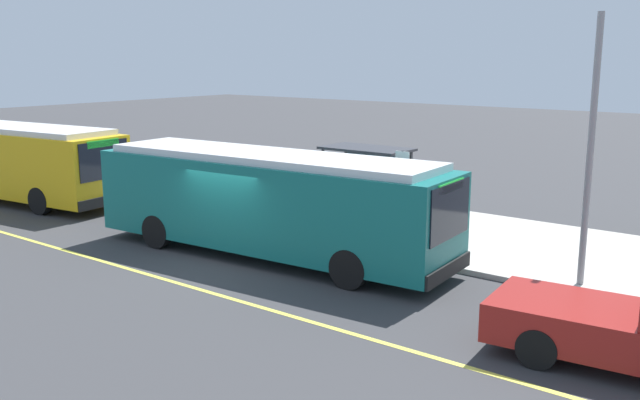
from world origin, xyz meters
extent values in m
plane|color=#38383A|center=(0.00, 0.00, 0.00)|extent=(120.00, 120.00, 0.00)
cube|color=#B7B2A8|center=(0.00, 6.00, 0.07)|extent=(44.00, 6.40, 0.15)
cube|color=#E0D64C|center=(0.00, -2.20, 0.00)|extent=(36.00, 0.14, 0.01)
cube|color=#146B66|center=(0.51, 1.00, 1.55)|extent=(11.00, 3.24, 2.40)
cube|color=silver|center=(0.51, 1.00, 2.85)|extent=(10.11, 2.93, 0.20)
cube|color=black|center=(5.94, 1.35, 1.98)|extent=(0.18, 2.17, 1.34)
cube|color=black|center=(0.42, 2.29, 1.84)|extent=(9.54, 0.65, 1.06)
cube|color=silver|center=(0.42, 2.29, 0.57)|extent=(10.29, 0.69, 0.28)
cube|color=#26D83F|center=(5.94, 1.35, 2.57)|extent=(0.12, 1.40, 0.24)
cube|color=black|center=(5.95, 1.35, 0.53)|extent=(0.24, 2.50, 0.36)
cylinder|color=black|center=(3.79, 2.37, 0.50)|extent=(1.02, 0.34, 1.00)
cylinder|color=black|center=(3.94, 0.06, 0.50)|extent=(1.02, 0.34, 1.00)
cylinder|color=black|center=(-2.82, 1.94, 0.50)|extent=(1.02, 0.34, 1.00)
cylinder|color=black|center=(-2.67, -0.36, 0.50)|extent=(1.02, 0.34, 1.00)
cube|color=gold|center=(-12.98, 0.75, 1.55)|extent=(11.26, 3.74, 2.40)
cube|color=silver|center=(-12.98, 0.75, 2.85)|extent=(10.35, 3.39, 0.20)
cube|color=black|center=(-7.47, 1.36, 1.98)|extent=(0.28, 2.16, 1.34)
cube|color=black|center=(-13.12, 2.03, 1.84)|extent=(9.66, 1.10, 1.06)
cube|color=black|center=(-13.12, 2.04, 0.57)|extent=(10.43, 1.18, 0.28)
cube|color=#26D83F|center=(-7.47, 1.36, 2.57)|extent=(0.18, 1.40, 0.24)
cube|color=black|center=(-7.46, 1.36, 0.53)|extent=(0.35, 2.49, 0.36)
cylinder|color=black|center=(-9.70, 2.27, 0.50)|extent=(1.02, 0.39, 1.00)
cylinder|color=black|center=(-9.45, -0.02, 0.50)|extent=(1.02, 0.39, 1.00)
cylinder|color=black|center=(9.02, 0.33, 0.38)|extent=(0.78, 0.31, 0.76)
cylinder|color=black|center=(9.19, -1.46, 0.38)|extent=(0.78, 0.31, 0.76)
cylinder|color=#333338|center=(1.98, 6.31, 1.35)|extent=(0.10, 0.10, 2.40)
cylinder|color=#333338|center=(1.98, 5.01, 1.35)|extent=(0.10, 0.10, 2.40)
cylinder|color=#333338|center=(-0.62, 6.31, 1.35)|extent=(0.10, 0.10, 2.40)
cylinder|color=#333338|center=(-0.62, 5.01, 1.35)|extent=(0.10, 0.10, 2.40)
cube|color=#333338|center=(0.68, 5.66, 2.59)|extent=(2.90, 1.60, 0.08)
cube|color=#4C606B|center=(0.68, 6.31, 1.35)|extent=(2.47, 0.04, 2.16)
cube|color=navy|center=(-0.62, 5.66, 1.30)|extent=(0.06, 1.11, 1.82)
cube|color=brown|center=(0.67, 5.85, 0.60)|extent=(1.60, 0.44, 0.06)
cube|color=brown|center=(0.67, 6.09, 0.88)|extent=(1.60, 0.05, 0.44)
cube|color=#333338|center=(-0.05, 5.85, 0.38)|extent=(0.08, 0.40, 0.45)
cube|color=#333338|center=(1.39, 5.85, 0.38)|extent=(0.08, 0.40, 0.45)
cylinder|color=#333338|center=(3.23, 3.67, 1.55)|extent=(0.07, 0.07, 2.80)
cube|color=white|center=(3.23, 3.65, 2.65)|extent=(0.44, 0.03, 0.56)
cube|color=red|center=(3.23, 3.64, 2.65)|extent=(0.40, 0.01, 0.16)
cylinder|color=#282D47|center=(-1.70, 3.84, 0.57)|extent=(0.14, 0.14, 0.85)
cylinder|color=#282D47|center=(-1.70, 3.66, 0.57)|extent=(0.14, 0.14, 0.85)
cube|color=red|center=(-1.70, 3.75, 1.31)|extent=(0.24, 0.40, 0.62)
sphere|color=tan|center=(-1.70, 3.75, 1.73)|extent=(0.22, 0.22, 0.22)
cylinder|color=gray|center=(8.43, 3.42, 3.35)|extent=(0.16, 0.16, 6.40)
camera|label=1|loc=(13.25, -13.23, 5.58)|focal=39.19mm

